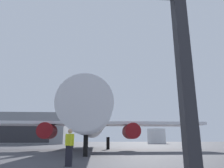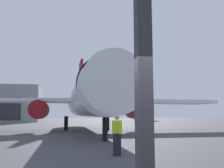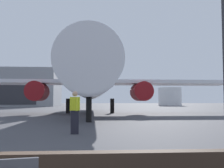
{
  "view_description": "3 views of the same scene",
  "coord_description": "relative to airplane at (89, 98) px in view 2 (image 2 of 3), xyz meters",
  "views": [
    {
      "loc": [
        2.56,
        -3.1,
        1.21
      ],
      "look_at": [
        3.45,
        9.01,
        4.45
      ],
      "focal_mm": 33.7,
      "sensor_mm": 36.0,
      "label": 1
    },
    {
      "loc": [
        -1.06,
        -3.18,
        1.74
      ],
      "look_at": [
        1.44,
        9.52,
        3.34
      ],
      "focal_mm": 40.25,
      "sensor_mm": 36.0,
      "label": 2
    },
    {
      "loc": [
        1.98,
        -3.66,
        1.34
      ],
      "look_at": [
        3.08,
        11.48,
        2.28
      ],
      "focal_mm": 43.84,
      "sensor_mm": 36.0,
      "label": 3
    }
  ],
  "objects": [
    {
      "name": "fuel_storage_tank",
      "position": [
        22.38,
        48.23,
        -1.02
      ],
      "size": [
        6.51,
        6.51,
        5.08
      ],
      "primitive_type": "cylinder",
      "color": "white",
      "rests_on": "ground"
    },
    {
      "name": "ground_plane",
      "position": [
        -1.78,
        15.23,
        -3.57
      ],
      "size": [
        220.0,
        220.0,
        0.0
      ],
      "primitive_type": "plane",
      "color": "#424247"
    },
    {
      "name": "window_frame",
      "position": [
        -1.78,
        -24.77,
        -2.2
      ],
      "size": [
        8.09,
        0.24,
        3.91
      ],
      "color": "#38281E",
      "rests_on": "ground"
    },
    {
      "name": "ground_crew_worker",
      "position": [
        -0.5,
        -17.18,
        -2.66
      ],
      "size": [
        0.4,
        0.54,
        1.74
      ],
      "color": "black",
      "rests_on": "ground"
    },
    {
      "name": "airplane",
      "position": [
        0.0,
        0.0,
        0.0
      ],
      "size": [
        29.75,
        29.99,
        10.57
      ],
      "color": "silver",
      "rests_on": "ground"
    }
  ]
}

